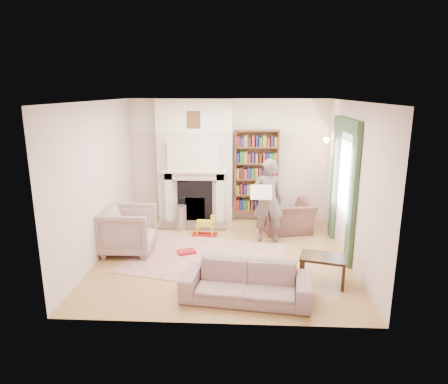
# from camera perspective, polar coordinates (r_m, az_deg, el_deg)

# --- Properties ---
(floor) EXTENTS (4.50, 4.50, 0.00)m
(floor) POSITION_cam_1_polar(r_m,az_deg,el_deg) (7.52, -0.10, -9.00)
(floor) COLOR olive
(floor) RESTS_ON ground
(ceiling) EXTENTS (4.50, 4.50, 0.00)m
(ceiling) POSITION_cam_1_polar(r_m,az_deg,el_deg) (6.90, -0.11, 12.86)
(ceiling) COLOR white
(ceiling) RESTS_ON wall_back
(wall_back) EXTENTS (4.50, 0.00, 4.50)m
(wall_back) POSITION_cam_1_polar(r_m,az_deg,el_deg) (9.29, 0.63, 4.55)
(wall_back) COLOR silver
(wall_back) RESTS_ON floor
(wall_front) EXTENTS (4.50, 0.00, 4.50)m
(wall_front) POSITION_cam_1_polar(r_m,az_deg,el_deg) (4.92, -1.48, -4.39)
(wall_front) COLOR silver
(wall_front) RESTS_ON floor
(wall_left) EXTENTS (0.00, 4.50, 4.50)m
(wall_left) POSITION_cam_1_polar(r_m,az_deg,el_deg) (7.54, -17.45, 1.59)
(wall_left) COLOR silver
(wall_left) RESTS_ON floor
(wall_right) EXTENTS (0.00, 4.50, 4.50)m
(wall_right) POSITION_cam_1_polar(r_m,az_deg,el_deg) (7.32, 17.78, 1.19)
(wall_right) COLOR silver
(wall_right) RESTS_ON floor
(fireplace) EXTENTS (1.70, 0.58, 2.80)m
(fireplace) POSITION_cam_1_polar(r_m,az_deg,el_deg) (9.15, -4.14, 4.29)
(fireplace) COLOR silver
(fireplace) RESTS_ON floor
(bookcase) EXTENTS (1.00, 0.24, 1.85)m
(bookcase) POSITION_cam_1_polar(r_m,az_deg,el_deg) (9.20, 4.65, 2.98)
(bookcase) COLOR brown
(bookcase) RESTS_ON floor
(window) EXTENTS (0.02, 0.90, 1.30)m
(window) POSITION_cam_1_polar(r_m,az_deg,el_deg) (7.68, 16.96, 2.24)
(window) COLOR silver
(window) RESTS_ON wall_right
(curtain_left) EXTENTS (0.07, 0.32, 2.40)m
(curtain_left) POSITION_cam_1_polar(r_m,az_deg,el_deg) (7.07, 17.87, -0.93)
(curtain_left) COLOR #30472E
(curtain_left) RESTS_ON floor
(curtain_right) EXTENTS (0.07, 0.32, 2.40)m
(curtain_right) POSITION_cam_1_polar(r_m,az_deg,el_deg) (8.39, 15.49, 1.58)
(curtain_right) COLOR #30472E
(curtain_right) RESTS_ON floor
(pelmet) EXTENTS (0.09, 1.70, 0.24)m
(pelmet) POSITION_cam_1_polar(r_m,az_deg,el_deg) (7.54, 17.14, 9.17)
(pelmet) COLOR #30472E
(pelmet) RESTS_ON wall_right
(wall_sconce) EXTENTS (0.20, 0.24, 0.24)m
(wall_sconce) POSITION_cam_1_polar(r_m,az_deg,el_deg) (8.62, 14.13, 6.73)
(wall_sconce) COLOR gold
(wall_sconce) RESTS_ON wall_right
(rug) EXTENTS (3.11, 2.64, 0.01)m
(rug) POSITION_cam_1_polar(r_m,az_deg,el_deg) (7.40, -2.55, -9.35)
(rug) COLOR #B9AE8B
(rug) RESTS_ON floor
(armchair_reading) EXTENTS (1.21, 1.10, 0.67)m
(armchair_reading) POSITION_cam_1_polar(r_m,az_deg,el_deg) (8.71, 8.97, -3.50)
(armchair_reading) COLOR #51302B
(armchair_reading) RESTS_ON floor
(armchair_left) EXTENTS (0.97, 0.94, 0.86)m
(armchair_left) POSITION_cam_1_polar(r_m,az_deg,el_deg) (7.73, -13.50, -5.31)
(armchair_left) COLOR #BAB199
(armchair_left) RESTS_ON floor
(sofa) EXTENTS (1.94, 0.95, 0.55)m
(sofa) POSITION_cam_1_polar(r_m,az_deg,el_deg) (5.95, 3.17, -12.71)
(sofa) COLOR gray
(sofa) RESTS_ON floor
(man_reading) EXTENTS (0.64, 0.43, 1.70)m
(man_reading) POSITION_cam_1_polar(r_m,az_deg,el_deg) (7.95, 6.32, -1.26)
(man_reading) COLOR #594C47
(man_reading) RESTS_ON floor
(newspaper) EXTENTS (0.42, 0.14, 0.28)m
(newspaper) POSITION_cam_1_polar(r_m,az_deg,el_deg) (7.69, 5.34, -0.03)
(newspaper) COLOR white
(newspaper) RESTS_ON man_reading
(coffee_table) EXTENTS (0.79, 0.61, 0.45)m
(coffee_table) POSITION_cam_1_polar(r_m,az_deg,el_deg) (6.62, 13.90, -10.71)
(coffee_table) COLOR #301E11
(coffee_table) RESTS_ON floor
(paraffin_heater) EXTENTS (0.28, 0.28, 0.55)m
(paraffin_heater) POSITION_cam_1_polar(r_m,az_deg,el_deg) (8.78, -6.15, -3.68)
(paraffin_heater) COLOR #A7A9AF
(paraffin_heater) RESTS_ON floor
(rocking_horse) EXTENTS (0.53, 0.24, 0.46)m
(rocking_horse) POSITION_cam_1_polar(r_m,az_deg,el_deg) (8.39, -2.76, -4.80)
(rocking_horse) COLOR yellow
(rocking_horse) RESTS_ON rug
(board_game) EXTENTS (0.44, 0.44, 0.03)m
(board_game) POSITION_cam_1_polar(r_m,az_deg,el_deg) (7.11, -1.84, -10.21)
(board_game) COLOR #CCD14A
(board_game) RESTS_ON rug
(game_box_lid) EXTENTS (0.39, 0.33, 0.05)m
(game_box_lid) POSITION_cam_1_polar(r_m,az_deg,el_deg) (7.60, -5.37, -8.49)
(game_box_lid) COLOR #A41224
(game_box_lid) RESTS_ON rug
(comic_annuals) EXTENTS (0.46, 0.75, 0.02)m
(comic_annuals) POSITION_cam_1_polar(r_m,az_deg,el_deg) (7.14, 0.30, -10.12)
(comic_annuals) COLOR red
(comic_annuals) RESTS_ON rug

